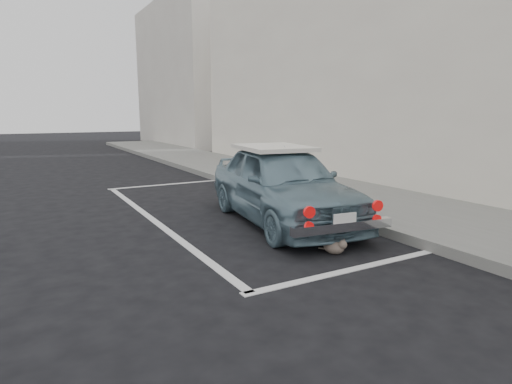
% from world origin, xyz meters
% --- Properties ---
extents(ground, '(80.00, 80.00, 0.00)m').
position_xyz_m(ground, '(0.00, 0.00, 0.00)').
color(ground, black).
rests_on(ground, ground).
extents(sidewalk, '(2.80, 40.00, 0.15)m').
position_xyz_m(sidewalk, '(3.20, 2.00, 0.07)').
color(sidewalk, slate).
rests_on(sidewalk, ground).
extents(shop_building, '(3.50, 18.00, 7.00)m').
position_xyz_m(shop_building, '(6.33, 4.00, 3.49)').
color(shop_building, silver).
rests_on(shop_building, ground).
extents(building_far, '(3.50, 10.00, 8.00)m').
position_xyz_m(building_far, '(6.35, 20.00, 4.00)').
color(building_far, beige).
rests_on(building_far, ground).
extents(pline_rear, '(3.00, 0.12, 0.01)m').
position_xyz_m(pline_rear, '(0.50, -0.50, 0.00)').
color(pline_rear, silver).
rests_on(pline_rear, ground).
extents(pline_front, '(3.00, 0.12, 0.01)m').
position_xyz_m(pline_front, '(0.50, 6.50, 0.00)').
color(pline_front, silver).
rests_on(pline_front, ground).
extents(pline_side, '(0.12, 7.00, 0.01)m').
position_xyz_m(pline_side, '(-0.90, 3.00, 0.00)').
color(pline_side, silver).
rests_on(pline_side, ground).
extents(retro_coupe, '(2.06, 4.00, 1.30)m').
position_xyz_m(retro_coupe, '(0.98, 1.83, 0.66)').
color(retro_coupe, slate).
rests_on(retro_coupe, ground).
extents(cat, '(0.28, 0.42, 0.23)m').
position_xyz_m(cat, '(0.66, 0.05, 0.10)').
color(cat, '#736358').
rests_on(cat, ground).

